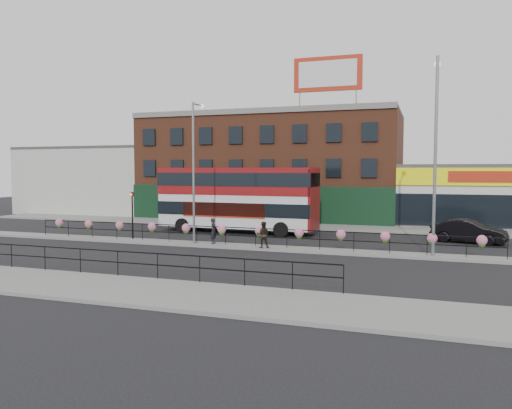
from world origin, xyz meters
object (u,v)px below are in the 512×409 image
(pedestrian_a, at_px, (214,231))
(lamp_column_east, at_px, (436,138))
(pedestrian_b, at_px, (263,235))
(lamp_column_west, at_px, (195,160))
(double_decker_bus, at_px, (237,193))
(car, at_px, (469,231))

(pedestrian_a, distance_m, lamp_column_east, 14.31)
(pedestrian_b, xyz_separation_m, lamp_column_west, (-4.78, 0.62, 4.52))
(lamp_column_west, distance_m, lamp_column_east, 14.47)
(double_decker_bus, distance_m, lamp_column_east, 16.04)
(lamp_column_west, bearing_deg, car, 21.75)
(car, height_order, lamp_column_west, lamp_column_west)
(double_decker_bus, relative_size, lamp_column_west, 1.38)
(car, relative_size, lamp_column_east, 0.46)
(pedestrian_b, height_order, lamp_column_west, lamp_column_west)
(double_decker_bus, xyz_separation_m, lamp_column_west, (-0.29, -6.79, 2.40))
(car, distance_m, lamp_column_east, 9.08)
(pedestrian_a, relative_size, pedestrian_b, 1.02)
(double_decker_bus, distance_m, pedestrian_a, 7.14)
(double_decker_bus, height_order, pedestrian_a, double_decker_bus)
(pedestrian_a, distance_m, lamp_column_west, 4.68)
(lamp_column_west, bearing_deg, double_decker_bus, 87.56)
(double_decker_bus, height_order, car, double_decker_bus)
(car, bearing_deg, double_decker_bus, 105.36)
(double_decker_bus, distance_m, pedestrian_b, 8.92)
(lamp_column_west, bearing_deg, pedestrian_a, 1.35)
(car, relative_size, pedestrian_a, 3.06)
(lamp_column_west, bearing_deg, pedestrian_b, -7.40)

